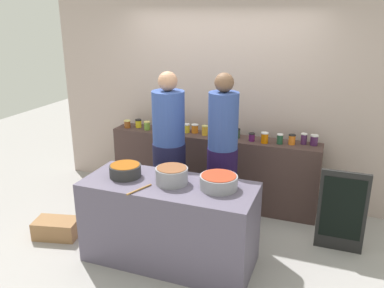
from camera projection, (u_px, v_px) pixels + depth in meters
name	position (u px, v px, depth m)	size (l,w,h in m)	color
ground	(181.00, 244.00, 4.38)	(12.00, 12.00, 0.00)	#9A9594
storefront_wall	(222.00, 86.00, 5.20)	(4.80, 0.12, 3.00)	#B6A098
display_shelf	(212.00, 170.00, 5.22)	(2.70, 0.36, 0.93)	#44312D
prep_table	(169.00, 222.00, 3.98)	(1.70, 0.70, 0.85)	#564F64
preserve_jar_0	(127.00, 124.00, 5.41)	(0.09, 0.09, 0.10)	brown
preserve_jar_1	(138.00, 123.00, 5.42)	(0.09, 0.09, 0.11)	gold
preserve_jar_2	(147.00, 126.00, 5.31)	(0.09, 0.09, 0.11)	olive
preserve_jar_3	(158.00, 126.00, 5.27)	(0.07, 0.07, 0.12)	orange
preserve_jar_4	(168.00, 126.00, 5.26)	(0.09, 0.09, 0.15)	olive
preserve_jar_5	(179.00, 127.00, 5.22)	(0.07, 0.07, 0.13)	#5B1C51
preserve_jar_6	(187.00, 128.00, 5.19)	(0.09, 0.09, 0.12)	gold
preserve_jar_7	(195.00, 129.00, 5.18)	(0.09, 0.09, 0.11)	orange
preserve_jar_8	(205.00, 130.00, 5.07)	(0.08, 0.08, 0.13)	gold
preserve_jar_9	(237.00, 133.00, 4.97)	(0.09, 0.09, 0.12)	#314733
preserve_jar_10	(252.00, 137.00, 4.85)	(0.08, 0.08, 0.10)	#511851
preserve_jar_11	(265.00, 138.00, 4.77)	(0.09, 0.09, 0.13)	#CC6105
preserve_jar_12	(280.00, 139.00, 4.74)	(0.08, 0.08, 0.12)	#214A31
preserve_jar_13	(292.00, 139.00, 4.72)	(0.08, 0.08, 0.12)	orange
preserve_jar_14	(304.00, 139.00, 4.73)	(0.07, 0.07, 0.13)	#422048
preserve_jar_15	(314.00, 140.00, 4.69)	(0.09, 0.09, 0.13)	#421D46
cooking_pot_left	(125.00, 171.00, 4.00)	(0.32, 0.32, 0.13)	#2D2D2D
cooking_pot_center	(172.00, 176.00, 3.83)	(0.31, 0.31, 0.16)	gray
cooking_pot_right	(219.00, 182.00, 3.72)	(0.36, 0.36, 0.13)	gray
wooden_spoon	(139.00, 189.00, 3.70)	(0.02, 0.02, 0.30)	#9E703D
cook_with_tongs	(169.00, 157.00, 4.63)	(0.38, 0.38, 1.81)	#191936
cook_in_cap	(222.00, 163.00, 4.41)	(0.34, 0.34, 1.83)	#1D0F34
bread_crate	(57.00, 228.00, 4.50)	(0.48, 0.28, 0.21)	#956943
chalkboard_sign	(342.00, 211.00, 4.14)	(0.49, 0.05, 0.90)	black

